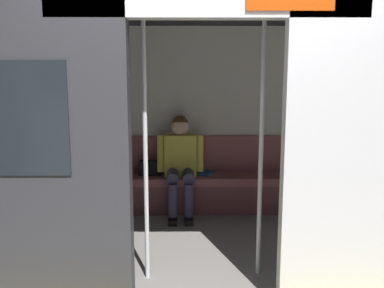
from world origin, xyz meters
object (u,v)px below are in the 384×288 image
grab_pole_door (145,147)px  grab_pole_far (261,145)px  train_car (193,87)px  person_seated (180,159)px  handbag (150,168)px  book (206,173)px  bench_seat (199,184)px

grab_pole_door → grab_pole_far: (-0.92, -0.07, 0.00)m
train_car → person_seated: size_ratio=5.47×
person_seated → grab_pole_far: 1.77m
grab_pole_far → handbag: bearing=-58.3°
book → grab_pole_door: bearing=96.9°
train_car → handbag: bearing=-63.7°
person_seated → train_car: bearing=98.8°
bench_seat → grab_pole_door: size_ratio=1.39×
book → grab_pole_far: size_ratio=0.10×
person_seated → handbag: person_seated is taller
person_seated → book: (-0.31, -0.15, -0.21)m
handbag → grab_pole_far: bearing=121.7°
train_car → bench_seat: train_car is taller
train_car → handbag: (0.51, -1.04, -1.01)m
person_seated → book: bearing=-154.8°
handbag → bench_seat: bearing=172.4°
bench_seat → handbag: 0.63m
train_car → grab_pole_far: train_car is taller
train_car → grab_pole_far: size_ratio=2.90×
grab_pole_door → grab_pole_far: same height
bench_seat → handbag: (0.59, -0.08, 0.19)m
train_car → grab_pole_door: train_car is taller
train_car → bench_seat: (-0.08, -0.96, -1.20)m
bench_seat → person_seated: 0.40m
grab_pole_far → bench_seat: bearing=-74.2°
bench_seat → person_seated: (0.22, 0.05, 0.33)m
bench_seat → grab_pole_door: bearing=74.8°
bench_seat → grab_pole_door: (0.46, 1.70, 0.76)m
train_car → person_seated: (0.14, -0.91, -0.88)m
handbag → book: bearing=-178.8°
person_seated → handbag: size_ratio=4.50×
person_seated → handbag: bearing=-19.4°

